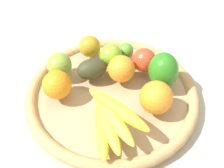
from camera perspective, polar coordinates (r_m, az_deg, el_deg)
name	(u,v)px	position (r m, az deg, el deg)	size (l,w,h in m)	color
ground_plane	(112,99)	(0.78, 0.00, -3.04)	(2.40, 2.40, 0.00)	#B7B0A1
basket	(112,94)	(0.77, 0.00, -2.12)	(0.48, 0.48, 0.04)	tan
lime_0	(126,50)	(0.84, 2.86, 6.97)	(0.05, 0.05, 0.05)	#56A22E
avocado	(92,69)	(0.77, -4.19, 3.12)	(0.09, 0.06, 0.06)	#35381F
orange_1	(57,85)	(0.72, -11.34, -0.15)	(0.08, 0.08, 0.08)	orange
bell_pepper	(163,70)	(0.75, 10.59, 2.86)	(0.09, 0.08, 0.10)	#2C7E1D
banana_bunch	(110,119)	(0.64, -0.49, -7.20)	(0.19, 0.17, 0.07)	yellow
orange_0	(122,69)	(0.75, 2.14, 3.08)	(0.08, 0.08, 0.08)	orange
apple_2	(59,65)	(0.79, -10.87, 3.93)	(0.07, 0.07, 0.07)	#86A437
apple_1	(90,46)	(0.84, -4.66, 7.79)	(0.07, 0.07, 0.07)	#B4881E
orange_2	(156,98)	(0.68, 9.14, -2.79)	(0.08, 0.08, 0.08)	orange
apple_3	(111,55)	(0.81, -0.22, 5.95)	(0.07, 0.07, 0.07)	#80AE29
apple_0	(144,60)	(0.79, 6.69, 4.98)	(0.07, 0.07, 0.07)	#D34324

